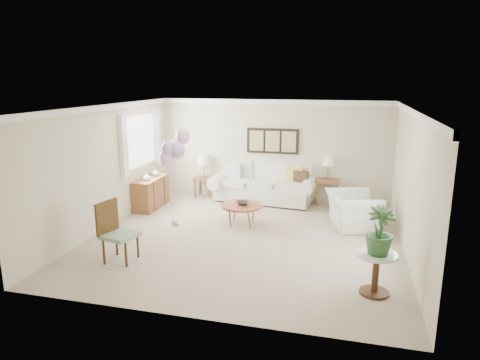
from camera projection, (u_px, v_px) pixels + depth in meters
The scene contains 18 objects.
ground_plane at pixel (245, 239), 8.53m from camera, with size 6.00×6.00×0.00m, color tan.
room_shell at pixel (241, 157), 8.27m from camera, with size 6.04×6.04×2.60m.
wall_art_triptych at pixel (273, 141), 10.97m from camera, with size 1.35×0.06×0.65m.
sofa at pixel (264, 186), 11.09m from camera, with size 2.80×1.27×0.99m.
end_table_left at pixel (204, 180), 11.50m from camera, with size 0.49×0.45×0.54m.
end_table_right at pixel (328, 182), 10.80m from camera, with size 0.61×0.55×0.66m.
lamp_left at pixel (204, 160), 11.38m from camera, with size 0.33×0.33×0.59m.
lamp_right at pixel (329, 162), 10.68m from camera, with size 0.32×0.32×0.57m.
coffee_table at pixel (242, 206), 9.26m from camera, with size 0.90×0.90×0.45m.
decor_bowl at pixel (243, 203), 9.25m from camera, with size 0.28×0.28×0.07m, color #2B2722.
armchair at pixel (353, 210), 9.13m from camera, with size 1.14×1.00×0.74m, color silver.
side_table at pixel (376, 263), 6.24m from camera, with size 0.59×0.59×0.64m.
potted_plant at pixel (380, 231), 6.09m from camera, with size 0.40×0.40×0.71m, color #204C25.
accent_chair at pixel (116, 230), 7.39m from camera, with size 0.63×0.63×1.07m.
credenza at pixel (151, 193), 10.53m from camera, with size 0.46×1.20×0.74m.
vase_white at pixel (147, 177), 10.21m from camera, with size 0.17×0.17×0.17m, color white.
vase_sage at pixel (155, 173), 10.67m from camera, with size 0.17×0.17×0.17m, color #ABBF9E.
balloon_cluster at pixel (174, 149), 8.93m from camera, with size 0.59×0.55×2.12m.
Camera 1 is at (1.90, -7.80, 3.11)m, focal length 32.00 mm.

